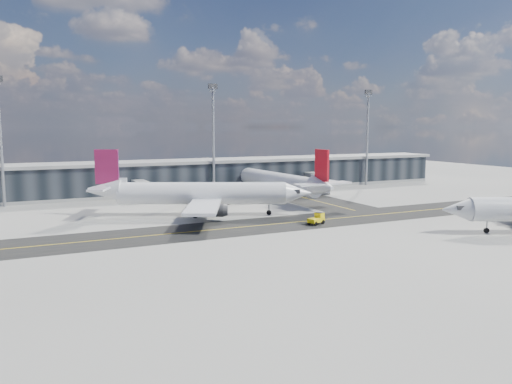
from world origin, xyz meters
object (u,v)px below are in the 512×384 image
airliner_af (199,194)px  service_van (322,191)px  airliner_redtail (279,182)px  baggage_tug (317,219)px

airliner_af → service_van: 43.67m
airliner_af → service_van: airliner_af is taller
airliner_redtail → airliner_af: bearing=-155.1°
baggage_tug → airliner_redtail: bearing=142.8°
service_van → airliner_af: bearing=-152.9°
airliner_af → service_van: size_ratio=7.53×
airliner_redtail → baggage_tug: 32.78m
baggage_tug → service_van: bearing=124.3°
airliner_af → baggage_tug: (16.53, -18.28, -3.35)m
airliner_af → baggage_tug: airliner_af is taller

